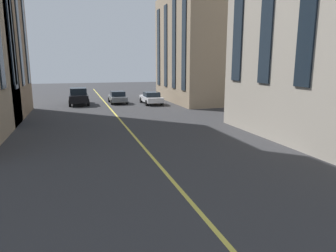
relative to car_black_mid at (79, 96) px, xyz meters
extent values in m
cube|color=#D8C64C|center=(-17.69, -2.99, -0.96)|extent=(80.00, 0.16, 0.01)
cube|color=black|center=(0.00, 0.00, -0.19)|extent=(4.70, 1.95, 0.80)
cube|color=#19232D|center=(0.00, 0.00, 0.56)|extent=(2.58, 1.72, 0.70)
cylinder|color=black|center=(-1.55, -0.94, -0.59)|extent=(0.76, 0.27, 0.76)
cylinder|color=black|center=(-1.55, 0.94, -0.59)|extent=(0.76, 0.27, 0.76)
cylinder|color=black|center=(1.55, -0.94, -0.59)|extent=(0.76, 0.27, 0.76)
cylinder|color=black|center=(1.55, 0.94, -0.59)|extent=(0.76, 0.27, 0.76)
cube|color=slate|center=(-0.01, -4.34, -0.39)|extent=(3.90, 1.75, 0.55)
cube|color=#19232D|center=(-0.21, -4.34, 0.16)|extent=(1.64, 1.54, 0.55)
cylinder|color=black|center=(1.27, -3.50, -0.67)|extent=(0.60, 0.21, 0.60)
cylinder|color=black|center=(1.27, -5.18, -0.67)|extent=(0.60, 0.21, 0.60)
cylinder|color=black|center=(-1.30, -3.50, -0.67)|extent=(0.60, 0.21, 0.60)
cylinder|color=black|center=(-1.30, -5.18, -0.67)|extent=(0.60, 0.21, 0.60)
cube|color=silver|center=(-1.83, -7.89, -0.37)|extent=(4.40, 1.80, 0.55)
cube|color=#19232D|center=(-2.05, -7.89, 0.15)|extent=(1.85, 1.58, 0.50)
cylinder|color=black|center=(-0.38, -7.03, -0.65)|extent=(0.64, 0.22, 0.64)
cylinder|color=black|center=(-0.38, -8.75, -0.65)|extent=(0.64, 0.22, 0.64)
cylinder|color=black|center=(-3.29, -7.03, -0.65)|extent=(0.64, 0.22, 0.64)
cylinder|color=black|center=(-3.29, -8.75, -0.65)|extent=(0.64, 0.22, 0.64)
cube|color=#19232D|center=(-3.54, 4.46, 8.91)|extent=(1.10, 0.10, 14.43)
cube|color=gray|center=(-0.74, -14.78, 5.32)|extent=(12.78, 8.59, 12.58)
cube|color=#19232D|center=(-5.53, -10.44, 5.58)|extent=(1.10, 0.10, 9.56)
cube|color=#19232D|center=(-2.34, -10.44, 5.58)|extent=(1.10, 0.10, 9.56)
cube|color=#19232D|center=(0.86, -10.44, 5.58)|extent=(1.10, 0.10, 9.56)
cube|color=#19232D|center=(4.05, -10.44, 5.58)|extent=(1.10, 0.10, 9.56)
camera|label=1|loc=(-35.02, 0.43, 3.42)|focal=32.15mm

